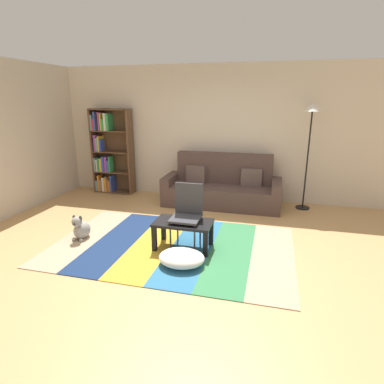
# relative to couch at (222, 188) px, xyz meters

# --- Properties ---
(ground_plane) EXTENTS (14.00, 14.00, 0.00)m
(ground_plane) POSITION_rel_couch_xyz_m (-0.18, -2.02, -0.34)
(ground_plane) COLOR tan
(back_wall) EXTENTS (6.80, 0.10, 2.70)m
(back_wall) POSITION_rel_couch_xyz_m (-0.18, 0.53, 1.01)
(back_wall) COLOR beige
(back_wall) RESTS_ON ground_plane
(left_wall) EXTENTS (0.10, 5.50, 2.70)m
(left_wall) POSITION_rel_couch_xyz_m (-3.58, -1.27, 1.01)
(left_wall) COLOR beige
(left_wall) RESTS_ON ground_plane
(rug) EXTENTS (3.36, 2.15, 0.01)m
(rug) POSITION_rel_couch_xyz_m (-0.38, -2.04, -0.33)
(rug) COLOR tan
(rug) RESTS_ON ground_plane
(couch) EXTENTS (2.26, 0.80, 1.00)m
(couch) POSITION_rel_couch_xyz_m (0.00, 0.00, 0.00)
(couch) COLOR #4C3833
(couch) RESTS_ON ground_plane
(bookshelf) EXTENTS (0.90, 0.28, 1.83)m
(bookshelf) POSITION_rel_couch_xyz_m (-2.59, 0.28, 0.57)
(bookshelf) COLOR brown
(bookshelf) RESTS_ON ground_plane
(coffee_table) EXTENTS (0.80, 0.46, 0.39)m
(coffee_table) POSITION_rel_couch_xyz_m (-0.21, -2.05, -0.01)
(coffee_table) COLOR black
(coffee_table) RESTS_ON rug
(pouf) EXTENTS (0.59, 0.49, 0.19)m
(pouf) POSITION_rel_couch_xyz_m (-0.10, -2.52, -0.23)
(pouf) COLOR white
(pouf) RESTS_ON rug
(dog) EXTENTS (0.22, 0.35, 0.40)m
(dog) POSITION_rel_couch_xyz_m (-1.78, -2.13, -0.18)
(dog) COLOR #9E998E
(dog) RESTS_ON ground_plane
(standing_lamp) EXTENTS (0.32, 0.32, 1.96)m
(standing_lamp) POSITION_rel_couch_xyz_m (1.55, 0.16, 1.30)
(standing_lamp) COLOR black
(standing_lamp) RESTS_ON ground_plane
(tv_remote) EXTENTS (0.06, 0.15, 0.02)m
(tv_remote) POSITION_rel_couch_xyz_m (-0.10, -2.03, 0.07)
(tv_remote) COLOR black
(tv_remote) RESTS_ON coffee_table
(folding_chair) EXTENTS (0.40, 0.40, 0.90)m
(folding_chair) POSITION_rel_couch_xyz_m (-0.18, -1.94, 0.20)
(folding_chair) COLOR #38383D
(folding_chair) RESTS_ON ground_plane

